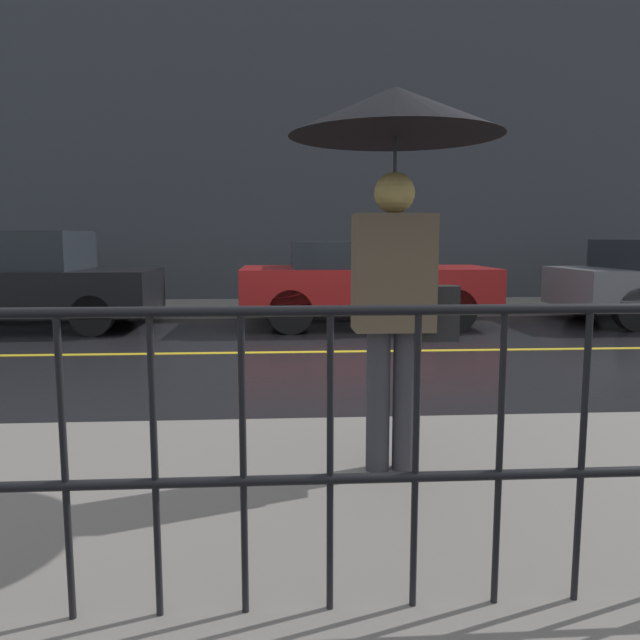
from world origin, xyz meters
TOP-DOWN VIEW (x-y plane):
  - ground_plane at (0.00, 0.00)m, footprint 80.00×80.00m
  - sidewalk_near at (0.00, -4.65)m, footprint 28.00×2.57m
  - sidewalk_far at (0.00, 4.44)m, footprint 28.00×2.13m
  - lane_marking at (0.00, 0.00)m, footprint 25.20×0.12m
  - building_storefront at (0.00, 5.65)m, footprint 28.00×0.30m
  - railing_foreground at (-0.00, -5.69)m, footprint 12.00×0.04m
  - pedestrian at (0.16, -4.39)m, footprint 1.12×1.12m
  - car_black at (-4.47, 2.29)m, footprint 3.97×1.78m
  - car_red at (0.90, 2.29)m, footprint 3.99×1.77m

SIDE VIEW (x-z plane):
  - ground_plane at x=0.00m, z-range 0.00..0.00m
  - lane_marking at x=0.00m, z-range 0.00..0.01m
  - sidewalk_near at x=0.00m, z-range 0.00..0.14m
  - sidewalk_far at x=0.00m, z-range 0.00..0.14m
  - car_red at x=0.90m, z-range 0.03..1.40m
  - car_black at x=-4.47m, z-range 0.00..1.53m
  - railing_foreground at x=0.00m, z-range 0.27..1.33m
  - pedestrian at x=0.16m, z-range 0.79..2.85m
  - building_storefront at x=0.00m, z-range 0.00..6.66m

